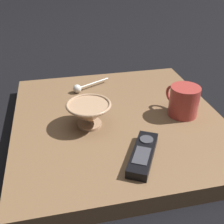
# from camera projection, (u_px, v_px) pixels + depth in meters

# --- Properties ---
(ground_plane) EXTENTS (6.00, 6.00, 0.00)m
(ground_plane) POSITION_uv_depth(u_px,v_px,m) (118.00, 130.00, 0.85)
(ground_plane) COLOR black
(table) EXTENTS (0.61, 0.64, 0.05)m
(table) POSITION_uv_depth(u_px,v_px,m) (118.00, 123.00, 0.84)
(table) COLOR brown
(table) RESTS_ON ground
(cereal_bowl) EXTENTS (0.13, 0.13, 0.07)m
(cereal_bowl) POSITION_uv_depth(u_px,v_px,m) (89.00, 113.00, 0.77)
(cereal_bowl) COLOR tan
(cereal_bowl) RESTS_ON table
(coffee_mug) EXTENTS (0.09, 0.12, 0.09)m
(coffee_mug) POSITION_uv_depth(u_px,v_px,m) (184.00, 101.00, 0.82)
(coffee_mug) COLOR #A53833
(coffee_mug) RESTS_ON table
(teaspoon) EXTENTS (0.14, 0.08, 0.03)m
(teaspoon) POSITION_uv_depth(u_px,v_px,m) (80.00, 88.00, 0.96)
(teaspoon) COLOR silver
(teaspoon) RESTS_ON table
(tv_remote_near) EXTENTS (0.12, 0.16, 0.03)m
(tv_remote_near) POSITION_uv_depth(u_px,v_px,m) (143.00, 154.00, 0.66)
(tv_remote_near) COLOR black
(tv_remote_near) RESTS_ON table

